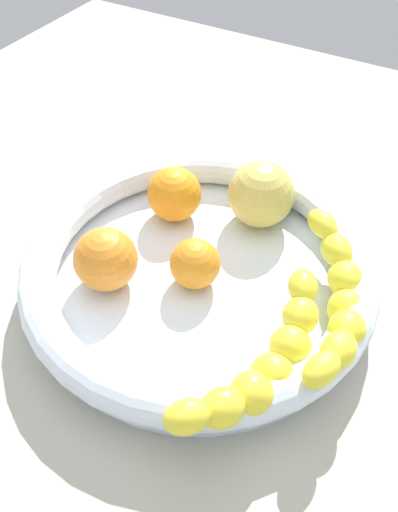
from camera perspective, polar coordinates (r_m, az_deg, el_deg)
name	(u,v)px	position (r cm, az deg, el deg)	size (l,w,h in cm)	color
kitchen_counter	(199,297)	(59.16, 0.00, -4.42)	(120.00, 120.00, 3.00)	#ABA998
fruit_bowl	(199,270)	(55.79, 0.00, -1.48)	(36.55, 36.55, 5.78)	white
banana_draped_left	(340,300)	(51.96, 14.74, -4.54)	(10.84, 20.96, 5.78)	yellow
banana_draped_right	(266,363)	(46.36, 7.17, -11.28)	(8.55, 21.26, 5.96)	yellow
orange_front	(199,265)	(53.94, -0.05, -0.99)	(5.22, 5.22, 5.22)	orange
orange_mid_left	(174,194)	(61.41, -2.64, 6.57)	(6.22, 6.22, 6.22)	orange
orange_mid_right	(106,259)	(54.41, -9.91, -0.36)	(6.52, 6.52, 6.52)	orange
apple_yellow	(261,194)	(60.75, 6.62, 6.56)	(7.53, 7.53, 7.53)	#D9C358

